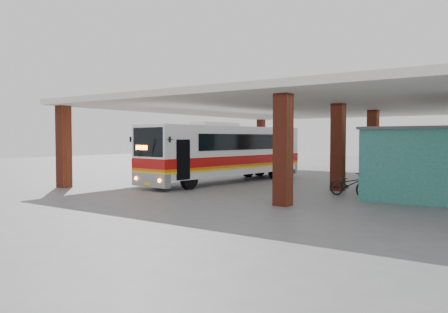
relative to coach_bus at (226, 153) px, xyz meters
name	(u,v)px	position (x,y,z in m)	size (l,w,h in m)	color
ground	(256,192)	(4.04, -3.35, -1.76)	(90.00, 90.00, 0.00)	#515154
brick_columns	(323,146)	(5.47, 1.65, 0.41)	(20.10, 21.60, 4.35)	maroon
canopy_roof	(319,107)	(4.54, 3.15, 2.74)	(21.00, 23.00, 0.30)	silver
shop_building	(440,161)	(11.53, 0.65, -0.20)	(5.20, 8.20, 3.11)	#2B6C5F
coach_bus	(226,153)	(0.00, 0.00, 0.00)	(3.80, 12.35, 3.55)	white
motorcycle	(350,184)	(8.33, -2.36, -1.19)	(0.76, 2.17, 1.14)	black
pedestrian	(282,179)	(6.12, -4.65, -0.89)	(0.63, 0.42, 1.74)	red
red_chair	(396,180)	(9.03, 3.17, -1.41)	(0.45, 0.45, 0.77)	red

